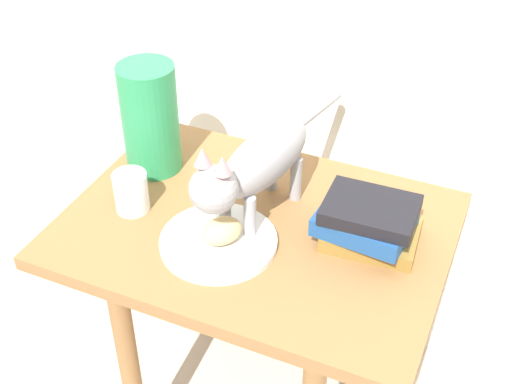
{
  "coord_description": "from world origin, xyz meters",
  "views": [
    {
      "loc": [
        0.43,
        -0.97,
        1.5
      ],
      "look_at": [
        0.0,
        0.0,
        0.7
      ],
      "focal_mm": 48.54,
      "sensor_mm": 36.0,
      "label": 1
    }
  ],
  "objects": [
    {
      "name": "cat",
      "position": [
        -0.01,
        0.01,
        0.75
      ],
      "size": [
        0.15,
        0.47,
        0.23
      ],
      "color": "#99999E",
      "rests_on": "side_table"
    },
    {
      "name": "book_stack",
      "position": [
        0.22,
        0.04,
        0.66
      ],
      "size": [
        0.2,
        0.16,
        0.1
      ],
      "color": "olive",
      "rests_on": "side_table"
    },
    {
      "name": "side_table",
      "position": [
        0.0,
        0.0,
        0.52
      ],
      "size": [
        0.76,
        0.55,
        0.62
      ],
      "color": "olive",
      "rests_on": "ground"
    },
    {
      "name": "green_vase",
      "position": [
        -0.29,
        0.09,
        0.74
      ],
      "size": [
        0.12,
        0.12,
        0.25
      ],
      "primitive_type": "cylinder",
      "color": "#288C51",
      "rests_on": "side_table"
    },
    {
      "name": "bread_roll",
      "position": [
        -0.03,
        -0.09,
        0.66
      ],
      "size": [
        0.1,
        0.1,
        0.05
      ],
      "primitive_type": "ellipsoid",
      "rotation": [
        0.0,
        0.0,
        0.91
      ],
      "color": "#E0BC7A",
      "rests_on": "plate"
    },
    {
      "name": "plate",
      "position": [
        -0.04,
        -0.09,
        0.62
      ],
      "size": [
        0.23,
        0.23,
        0.01
      ],
      "primitive_type": "cylinder",
      "color": "white",
      "rests_on": "side_table"
    },
    {
      "name": "candle_jar",
      "position": [
        -0.25,
        -0.06,
        0.65
      ],
      "size": [
        0.07,
        0.07,
        0.08
      ],
      "color": "silver",
      "rests_on": "side_table"
    }
  ]
}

